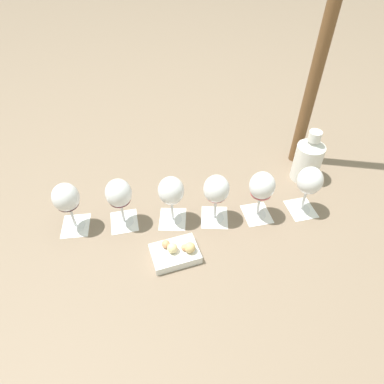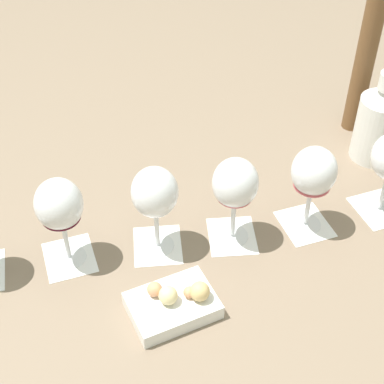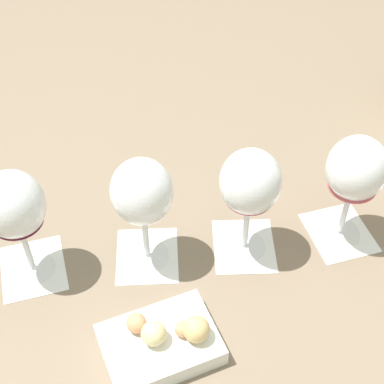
{
  "view_description": "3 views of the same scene",
  "coord_description": "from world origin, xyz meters",
  "px_view_note": "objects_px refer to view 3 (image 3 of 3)",
  "views": [
    {
      "loc": [
        -0.39,
        0.7,
        0.89
      ],
      "look_at": [
        0.0,
        -0.0,
        0.13
      ],
      "focal_mm": 32.0,
      "sensor_mm": 36.0,
      "label": 1
    },
    {
      "loc": [
        -0.3,
        0.73,
        0.83
      ],
      "look_at": [
        0.0,
        -0.0,
        0.13
      ],
      "focal_mm": 55.0,
      "sensor_mm": 36.0,
      "label": 2
    },
    {
      "loc": [
        -0.24,
        0.5,
        0.7
      ],
      "look_at": [
        0.0,
        -0.0,
        0.13
      ],
      "focal_mm": 55.0,
      "sensor_mm": 36.0,
      "label": 3
    }
  ],
  "objects_px": {
    "wine_glass_4": "(14,209)",
    "wine_glass_3": "(142,196)",
    "wine_glass_1": "(356,172)",
    "wine_glass_2": "(250,186)",
    "snack_dish": "(162,342)"
  },
  "relations": [
    {
      "from": "wine_glass_4",
      "to": "wine_glass_3",
      "type": "bearing_deg",
      "value": -146.75
    },
    {
      "from": "wine_glass_4",
      "to": "wine_glass_1",
      "type": "bearing_deg",
      "value": -146.31
    },
    {
      "from": "wine_glass_1",
      "to": "wine_glass_2",
      "type": "relative_size",
      "value": 1.0
    },
    {
      "from": "wine_glass_2",
      "to": "snack_dish",
      "type": "distance_m",
      "value": 0.24
    },
    {
      "from": "wine_glass_1",
      "to": "wine_glass_3",
      "type": "bearing_deg",
      "value": 33.94
    },
    {
      "from": "wine_glass_4",
      "to": "snack_dish",
      "type": "xyz_separation_m",
      "value": [
        -0.23,
        0.04,
        -0.11
      ]
    },
    {
      "from": "wine_glass_4",
      "to": "wine_glass_2",
      "type": "bearing_deg",
      "value": -147.11
    },
    {
      "from": "wine_glass_2",
      "to": "wine_glass_1",
      "type": "bearing_deg",
      "value": -144.64
    },
    {
      "from": "wine_glass_1",
      "to": "snack_dish",
      "type": "xyz_separation_m",
      "value": [
        0.16,
        0.29,
        -0.11
      ]
    },
    {
      "from": "wine_glass_1",
      "to": "wine_glass_3",
      "type": "distance_m",
      "value": 0.3
    },
    {
      "from": "wine_glass_4",
      "to": "snack_dish",
      "type": "relative_size",
      "value": 1.04
    },
    {
      "from": "wine_glass_2",
      "to": "wine_glass_4",
      "type": "bearing_deg",
      "value": 32.89
    },
    {
      "from": "snack_dish",
      "to": "wine_glass_3",
      "type": "bearing_deg",
      "value": -54.48
    },
    {
      "from": "wine_glass_1",
      "to": "wine_glass_4",
      "type": "xyz_separation_m",
      "value": [
        0.39,
        0.26,
        -0.0
      ]
    },
    {
      "from": "wine_glass_1",
      "to": "wine_glass_3",
      "type": "xyz_separation_m",
      "value": [
        0.25,
        0.17,
        -0.0
      ]
    }
  ]
}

